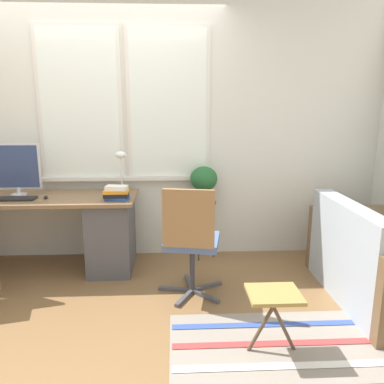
{
  "coord_description": "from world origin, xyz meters",
  "views": [
    {
      "loc": [
        0.74,
        -3.14,
        1.54
      ],
      "look_at": [
        0.9,
        0.16,
        0.8
      ],
      "focal_mm": 35.0,
      "sensor_mm": 36.0,
      "label": 1
    }
  ],
  "objects_px": {
    "book_stack": "(117,193)",
    "desk_lamp": "(121,163)",
    "mouse": "(46,197)",
    "folding_stool": "(274,300)",
    "couch_loveseat": "(377,267)",
    "keyboard": "(15,199)",
    "plant_stand": "(204,209)",
    "monitor": "(17,168)",
    "office_chair_swivel": "(191,239)",
    "potted_plant": "(204,181)"
  },
  "relations": [
    {
      "from": "mouse",
      "to": "desk_lamp",
      "type": "distance_m",
      "value": 0.76
    },
    {
      "from": "keyboard",
      "to": "mouse",
      "type": "height_order",
      "value": "mouse"
    },
    {
      "from": "folding_stool",
      "to": "keyboard",
      "type": "bearing_deg",
      "value": 148.89
    },
    {
      "from": "mouse",
      "to": "folding_stool",
      "type": "xyz_separation_m",
      "value": [
        1.8,
        -1.26,
        -0.38
      ]
    },
    {
      "from": "monitor",
      "to": "desk_lamp",
      "type": "distance_m",
      "value": 0.97
    },
    {
      "from": "keyboard",
      "to": "folding_stool",
      "type": "distance_m",
      "value": 2.44
    },
    {
      "from": "mouse",
      "to": "potted_plant",
      "type": "bearing_deg",
      "value": 12.13
    },
    {
      "from": "keyboard",
      "to": "office_chair_swivel",
      "type": "xyz_separation_m",
      "value": [
        1.57,
        -0.5,
        -0.24
      ]
    },
    {
      "from": "mouse",
      "to": "keyboard",
      "type": "bearing_deg",
      "value": -175.7
    },
    {
      "from": "book_stack",
      "to": "folding_stool",
      "type": "height_order",
      "value": "book_stack"
    },
    {
      "from": "plant_stand",
      "to": "mouse",
      "type": "bearing_deg",
      "value": -167.87
    },
    {
      "from": "couch_loveseat",
      "to": "office_chair_swivel",
      "type": "bearing_deg",
      "value": 85.95
    },
    {
      "from": "keyboard",
      "to": "desk_lamp",
      "type": "xyz_separation_m",
      "value": [
        0.93,
        0.25,
        0.29
      ]
    },
    {
      "from": "office_chair_swivel",
      "to": "plant_stand",
      "type": "distance_m",
      "value": 0.86
    },
    {
      "from": "mouse",
      "to": "couch_loveseat",
      "type": "height_order",
      "value": "couch_loveseat"
    },
    {
      "from": "office_chair_swivel",
      "to": "plant_stand",
      "type": "xyz_separation_m",
      "value": [
        0.17,
        0.84,
        0.03
      ]
    },
    {
      "from": "monitor",
      "to": "keyboard",
      "type": "bearing_deg",
      "value": -79.14
    },
    {
      "from": "monitor",
      "to": "office_chair_swivel",
      "type": "bearing_deg",
      "value": -22.8
    },
    {
      "from": "monitor",
      "to": "couch_loveseat",
      "type": "height_order",
      "value": "monitor"
    },
    {
      "from": "monitor",
      "to": "folding_stool",
      "type": "distance_m",
      "value": 2.6
    },
    {
      "from": "keyboard",
      "to": "folding_stool",
      "type": "xyz_separation_m",
      "value": [
        2.06,
        -1.24,
        -0.38
      ]
    },
    {
      "from": "desk_lamp",
      "to": "couch_loveseat",
      "type": "relative_size",
      "value": 0.3
    },
    {
      "from": "potted_plant",
      "to": "keyboard",
      "type": "bearing_deg",
      "value": -169.04
    },
    {
      "from": "office_chair_swivel",
      "to": "couch_loveseat",
      "type": "bearing_deg",
      "value": -173.86
    },
    {
      "from": "office_chair_swivel",
      "to": "plant_stand",
      "type": "relative_size",
      "value": 1.57
    },
    {
      "from": "keyboard",
      "to": "plant_stand",
      "type": "height_order",
      "value": "keyboard"
    },
    {
      "from": "office_chair_swivel",
      "to": "book_stack",
      "type": "bearing_deg",
      "value": -24.13
    },
    {
      "from": "monitor",
      "to": "potted_plant",
      "type": "distance_m",
      "value": 1.79
    },
    {
      "from": "desk_lamp",
      "to": "mouse",
      "type": "bearing_deg",
      "value": -160.82
    },
    {
      "from": "mouse",
      "to": "office_chair_swivel",
      "type": "bearing_deg",
      "value": -21.79
    },
    {
      "from": "mouse",
      "to": "couch_loveseat",
      "type": "distance_m",
      "value": 2.92
    },
    {
      "from": "desk_lamp",
      "to": "couch_loveseat",
      "type": "xyz_separation_m",
      "value": [
        2.15,
        -0.86,
        -0.75
      ]
    },
    {
      "from": "potted_plant",
      "to": "folding_stool",
      "type": "distance_m",
      "value": 1.68
    },
    {
      "from": "mouse",
      "to": "monitor",
      "type": "bearing_deg",
      "value": 152.94
    },
    {
      "from": "keyboard",
      "to": "plant_stand",
      "type": "distance_m",
      "value": 1.78
    },
    {
      "from": "office_chair_swivel",
      "to": "couch_loveseat",
      "type": "height_order",
      "value": "office_chair_swivel"
    },
    {
      "from": "keyboard",
      "to": "couch_loveseat",
      "type": "height_order",
      "value": "couch_loveseat"
    },
    {
      "from": "plant_stand",
      "to": "keyboard",
      "type": "bearing_deg",
      "value": -169.04
    },
    {
      "from": "couch_loveseat",
      "to": "plant_stand",
      "type": "xyz_separation_m",
      "value": [
        -1.34,
        0.95,
        0.25
      ]
    },
    {
      "from": "monitor",
      "to": "desk_lamp",
      "type": "bearing_deg",
      "value": 4.71
    },
    {
      "from": "plant_stand",
      "to": "potted_plant",
      "type": "xyz_separation_m",
      "value": [
        0.0,
        0.0,
        0.29
      ]
    },
    {
      "from": "keyboard",
      "to": "mouse",
      "type": "distance_m",
      "value": 0.27
    },
    {
      "from": "mouse",
      "to": "office_chair_swivel",
      "type": "height_order",
      "value": "office_chair_swivel"
    },
    {
      "from": "folding_stool",
      "to": "potted_plant",
      "type": "bearing_deg",
      "value": 101.49
    },
    {
      "from": "desk_lamp",
      "to": "plant_stand",
      "type": "relative_size",
      "value": 0.67
    },
    {
      "from": "plant_stand",
      "to": "folding_stool",
      "type": "xyz_separation_m",
      "value": [
        0.32,
        -1.58,
        -0.17
      ]
    },
    {
      "from": "monitor",
      "to": "book_stack",
      "type": "distance_m",
      "value": 1.0
    },
    {
      "from": "potted_plant",
      "to": "desk_lamp",
      "type": "bearing_deg",
      "value": -173.96
    },
    {
      "from": "plant_stand",
      "to": "desk_lamp",
      "type": "bearing_deg",
      "value": -173.96
    },
    {
      "from": "book_stack",
      "to": "desk_lamp",
      "type": "bearing_deg",
      "value": 88.65
    }
  ]
}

